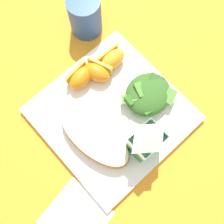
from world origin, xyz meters
The scene contains 10 objects.
ground centered at (0.00, 0.00, 0.00)m, with size 3.00×3.00×0.00m, color orange.
white_plate centered at (0.00, 0.00, 0.01)m, with size 0.28×0.28×0.02m, color white.
cheesy_pizza_bread centered at (0.06, 0.02, 0.03)m, with size 0.10×0.18×0.04m.
green_salad_pile centered at (-0.08, 0.02, 0.04)m, with size 0.11×0.10×0.04m.
milk_carton centered at (0.00, 0.09, 0.08)m, with size 0.06×0.05×0.11m.
orange_wedge_front centered at (-0.08, -0.09, 0.04)m, with size 0.06×0.04×0.04m.
orange_wedge_middle centered at (-0.03, -0.09, 0.04)m, with size 0.06×0.07×0.04m.
orange_wedge_rear centered at (0.00, -0.10, 0.04)m, with size 0.06×0.04×0.04m.
paper_napkin centered at (0.19, 0.11, 0.00)m, with size 0.11×0.11×0.00m, color white.
drinking_blue_cup centered at (-0.10, -0.20, 0.05)m, with size 0.07×0.07×0.09m, color #284CA3.
Camera 1 is at (0.10, 0.11, 0.55)m, focal length 41.88 mm.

